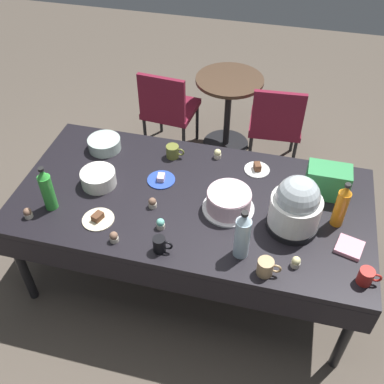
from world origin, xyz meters
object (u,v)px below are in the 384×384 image
dessert_plate_cobalt (161,179)px  soda_bottle_orange_juice (341,206)px  frosted_layer_cake (229,201)px  maroon_chair_right (276,122)px  round_cafe_table (228,100)px  cupcake_lemon (152,203)px  cupcake_rose (296,262)px  coffee_mug_black (160,244)px  cupcake_mint (161,224)px  soda_carton (327,181)px  cupcake_vanilla (28,213)px  soda_bottle_lime_soda (47,189)px  coffee_mug_red (366,276)px  dessert_plate_cream (98,219)px  cupcake_berry (114,237)px  ceramic_snack_bowl (98,178)px  maroon_chair_left (168,107)px  slow_cooker (296,206)px  glass_salad_bowl (104,144)px  coffee_mug_tan (266,267)px  dessert_plate_white (257,169)px  cupcake_cocoa (218,154)px  soda_bottle_water (242,235)px  coffee_mug_olive (173,151)px  potluck_table (192,205)px

dessert_plate_cobalt → soda_bottle_orange_juice: (1.10, -0.11, 0.13)m
frosted_layer_cake → maroon_chair_right: bearing=82.9°
round_cafe_table → cupcake_lemon: bearing=-95.5°
cupcake_rose → coffee_mug_black: size_ratio=0.60×
cupcake_mint → soda_carton: size_ratio=0.26×
cupcake_vanilla → maroon_chair_right: maroon_chair_right is taller
soda_bottle_lime_soda → cupcake_lemon: bearing=14.1°
cupcake_vanilla → coffee_mug_red: size_ratio=0.56×
dessert_plate_cream → cupcake_berry: size_ratio=2.81×
ceramic_snack_bowl → cupcake_berry: (0.27, -0.42, -0.02)m
ceramic_snack_bowl → maroon_chair_left: size_ratio=0.26×
slow_cooker → coffee_mug_red: size_ratio=2.99×
slow_cooker → soda_carton: slow_cooker is taller
coffee_mug_black → round_cafe_table: size_ratio=0.16×
dessert_plate_cream → cupcake_rose: 1.15m
cupcake_berry → maroon_chair_right: 1.95m
dessert_plate_cobalt → cupcake_mint: cupcake_mint is taller
glass_salad_bowl → coffee_mug_tan: (1.22, -0.79, 0.01)m
ceramic_snack_bowl → dessert_plate_white: ceramic_snack_bowl is taller
cupcake_cocoa → soda_bottle_water: 0.85m
glass_salad_bowl → maroon_chair_left: size_ratio=0.27×
cupcake_mint → soda_carton: bearing=30.0°
dessert_plate_white → maroon_chair_right: size_ratio=0.20×
dessert_plate_cream → coffee_mug_olive: (0.27, 0.68, 0.03)m
frosted_layer_cake → cupcake_rose: frosted_layer_cake is taller
dessert_plate_cream → cupcake_berry: bearing=-40.2°
cupcake_rose → soda_bottle_orange_juice: soda_bottle_orange_juice is taller
cupcake_berry → potluck_table: bearing=52.5°
cupcake_lemon → soda_bottle_lime_soda: 0.62m
ceramic_snack_bowl → coffee_mug_tan: (1.12, -0.44, -0.00)m
potluck_table → coffee_mug_tan: (0.51, -0.46, 0.11)m
round_cafe_table → slow_cooker: bearing=-68.0°
ceramic_snack_bowl → soda_carton: bearing=10.6°
frosted_layer_cake → cupcake_cocoa: bearing=109.2°
maroon_chair_left → soda_bottle_lime_soda: bearing=-98.8°
soda_bottle_water → dessert_plate_cobalt: bearing=141.8°
dessert_plate_cream → coffee_mug_black: coffee_mug_black is taller
cupcake_cocoa → coffee_mug_black: 0.88m
cupcake_vanilla → coffee_mug_olive: size_ratio=0.53×
dessert_plate_cobalt → coffee_mug_tan: coffee_mug_tan is taller
coffee_mug_tan → soda_carton: 0.76m
ceramic_snack_bowl → coffee_mug_red: size_ratio=1.85×
cupcake_mint → soda_bottle_lime_soda: bearing=179.7°
dessert_plate_white → soda_bottle_lime_soda: (-1.16, -0.64, 0.13)m
cupcake_mint → cupcake_lemon: (-0.10, 0.15, 0.00)m
soda_bottle_water → soda_bottle_lime_soda: 1.17m
maroon_chair_right → soda_bottle_lime_soda: bearing=-126.9°
frosted_layer_cake → coffee_mug_olive: bearing=138.7°
coffee_mug_olive → cupcake_mint: bearing=-80.5°
maroon_chair_right → coffee_mug_red: bearing=-70.5°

